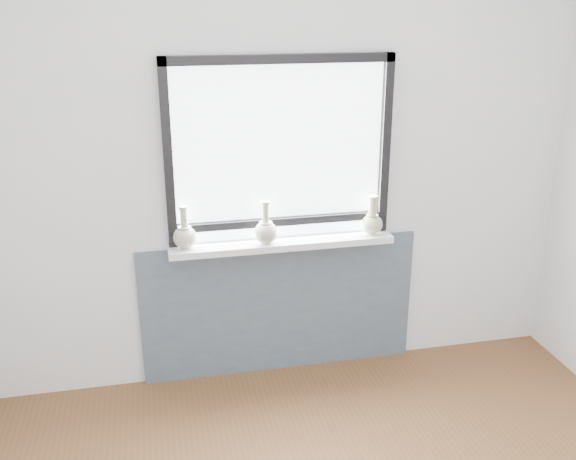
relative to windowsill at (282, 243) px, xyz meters
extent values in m
cube|color=silver|center=(0.00, 0.10, 0.42)|extent=(3.60, 0.02, 2.60)
cube|color=#4E5D69|center=(0.00, 0.07, -0.45)|extent=(1.70, 0.03, 0.86)
cube|color=silver|center=(0.00, 0.00, 0.00)|extent=(1.32, 0.18, 0.04)
cube|color=black|center=(-0.62, 0.05, 0.55)|extent=(0.05, 0.06, 1.05)
cube|color=black|center=(0.62, 0.05, 0.55)|extent=(0.05, 0.06, 1.05)
cube|color=black|center=(0.00, 0.05, 1.04)|extent=(1.30, 0.06, 0.05)
cube|color=black|center=(0.00, 0.05, 0.12)|extent=(1.20, 0.05, 0.04)
cube|color=white|center=(0.00, 0.08, 0.52)|extent=(1.20, 0.01, 1.00)
cylinder|color=#B5BC9A|center=(-0.56, 0.00, 0.02)|extent=(0.06, 0.06, 0.01)
ellipsoid|color=#B5BC9A|center=(-0.56, 0.00, 0.08)|extent=(0.14, 0.14, 0.13)
cone|color=#B5BC9A|center=(-0.56, 0.00, 0.13)|extent=(0.08, 0.08, 0.03)
cylinder|color=#B5BC9A|center=(-0.56, 0.00, 0.19)|extent=(0.04, 0.04, 0.13)
cylinder|color=#B5BC9A|center=(-0.56, 0.00, 0.26)|extent=(0.05, 0.05, 0.01)
cylinder|color=#B5BC9A|center=(-0.10, -0.02, 0.02)|extent=(0.06, 0.06, 0.01)
ellipsoid|color=#B5BC9A|center=(-0.10, -0.02, 0.08)|extent=(0.14, 0.14, 0.13)
cone|color=#B5BC9A|center=(-0.10, -0.02, 0.13)|extent=(0.08, 0.08, 0.03)
cylinder|color=#B5BC9A|center=(-0.10, -0.02, 0.19)|extent=(0.04, 0.04, 0.13)
cylinder|color=#B5BC9A|center=(-0.10, -0.02, 0.27)|extent=(0.06, 0.06, 0.01)
cylinder|color=#B5BC9A|center=(0.55, -0.01, 0.02)|extent=(0.06, 0.06, 0.01)
ellipsoid|color=#B5BC9A|center=(0.55, -0.01, 0.08)|extent=(0.13, 0.13, 0.12)
cone|color=#B5BC9A|center=(0.55, -0.01, 0.12)|extent=(0.07, 0.07, 0.03)
cylinder|color=#B5BC9A|center=(0.55, -0.01, 0.18)|extent=(0.05, 0.05, 0.12)
cylinder|color=#B5BC9A|center=(0.55, -0.01, 0.25)|extent=(0.06, 0.06, 0.01)
camera|label=1|loc=(-0.71, -3.43, 1.36)|focal=40.00mm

